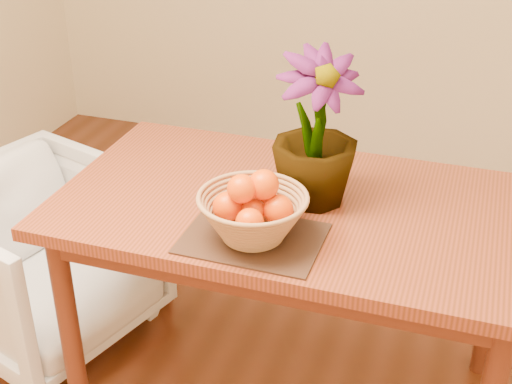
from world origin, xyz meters
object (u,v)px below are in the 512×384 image
(potted_plant, at_px, (316,130))
(table, at_px, (293,226))
(wicker_basket, at_px, (253,218))
(armchair, at_px, (41,250))

(potted_plant, bearing_deg, table, 174.04)
(wicker_basket, xyz_separation_m, armchair, (-0.91, 0.27, -0.46))
(wicker_basket, xyz_separation_m, potted_plant, (0.10, 0.27, 0.16))
(potted_plant, bearing_deg, wicker_basket, -146.08)
(wicker_basket, distance_m, armchair, 1.05)
(armchair, bearing_deg, potted_plant, -72.78)
(table, height_order, potted_plant, potted_plant)
(wicker_basket, bearing_deg, potted_plant, 69.70)
(table, bearing_deg, armchair, 177.99)
(armchair, bearing_deg, wicker_basket, -89.12)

